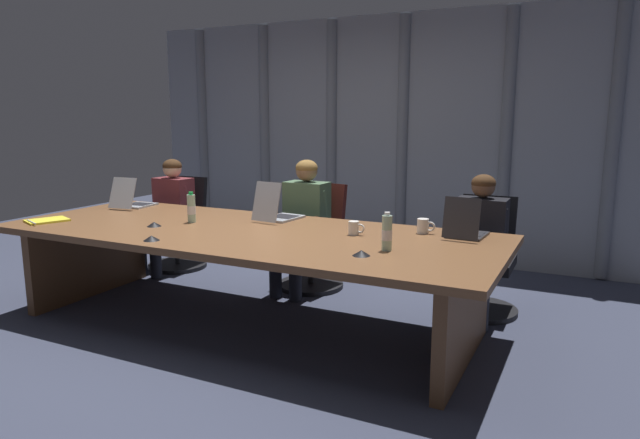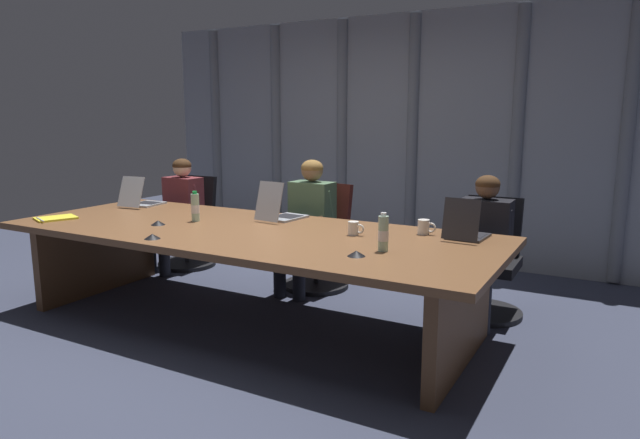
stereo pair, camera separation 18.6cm
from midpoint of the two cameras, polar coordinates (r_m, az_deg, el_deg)
ground_plane at (r=4.44m, az=-6.01°, el=-10.26°), size 11.22×11.22×0.00m
conference_table at (r=4.27m, az=-6.17°, el=-2.88°), size 3.75×1.45×0.73m
curtain_backdrop at (r=6.40m, az=7.01°, el=8.13°), size 5.61×0.17×2.62m
laptop_left_end at (r=5.50m, az=-16.58°, el=1.88°), size 0.29×0.43×0.29m
laptop_left_mid at (r=4.58m, az=-2.81°, el=0.71°), size 0.28×0.44×0.32m
laptop_center at (r=4.02m, az=15.76°, el=-1.12°), size 0.26×0.37×0.29m
office_chair_left_end at (r=6.10m, az=-12.19°, el=-1.28°), size 0.60×0.60×0.93m
office_chair_left_mid at (r=5.22m, az=0.98°, el=-2.97°), size 0.60×0.61×0.95m
office_chair_center at (r=4.73m, az=17.51°, el=-5.00°), size 0.60×0.60×0.92m
person_left_end at (r=5.93m, az=-13.30°, el=1.21°), size 0.41×0.56×1.13m
person_left_mid at (r=5.04m, az=-0.23°, el=0.20°), size 0.40×0.55×1.18m
person_center at (r=4.51m, az=17.13°, el=-1.98°), size 0.39×0.55×1.12m
water_bottle_primary at (r=3.56m, az=7.88°, el=-1.43°), size 0.07×0.07×0.25m
water_bottle_secondary at (r=4.60m, az=-11.31°, el=1.18°), size 0.07×0.07×0.24m
coffee_mug_near at (r=4.01m, az=4.77°, el=-0.90°), size 0.12×0.08×0.10m
coffee_mug_far at (r=4.11m, az=11.72°, el=-0.75°), size 0.13×0.08×0.11m
conference_mic_left_side at (r=3.43m, az=5.23°, el=-3.42°), size 0.11×0.11×0.03m
conference_mic_middle at (r=4.53m, az=-14.86°, el=-0.31°), size 0.11×0.11×0.03m
conference_mic_right_side at (r=4.03m, az=-15.26°, el=-1.65°), size 0.11×0.11×0.03m
spiral_notepad at (r=5.06m, az=-24.13°, el=0.12°), size 0.32×0.36×0.03m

